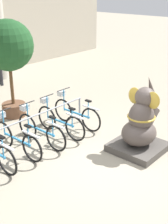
# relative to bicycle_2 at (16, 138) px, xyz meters

# --- Properties ---
(ground_plane) EXTENTS (60.00, 60.00, 0.00)m
(ground_plane) POSITION_rel_bicycle_2_xyz_m (1.20, -1.87, -0.41)
(ground_plane) COLOR #9E937F
(bike_rack) EXTENTS (4.07, 0.05, 0.77)m
(bike_rack) POSITION_rel_bicycle_2_xyz_m (0.35, 0.08, 0.21)
(bike_rack) COLOR gray
(bike_rack) RESTS_ON ground_plane
(bicycle_2) EXTENTS (0.48, 1.74, 1.01)m
(bicycle_2) POSITION_rel_bicycle_2_xyz_m (0.00, 0.00, 0.00)
(bicycle_2) COLOR black
(bicycle_2) RESTS_ON ground_plane
(bicycle_3) EXTENTS (0.48, 1.74, 1.01)m
(bicycle_3) POSITION_rel_bicycle_2_xyz_m (0.69, -0.06, 0.00)
(bicycle_3) COLOR black
(bicycle_3) RESTS_ON ground_plane
(bicycle_4) EXTENTS (0.48, 1.74, 1.01)m
(bicycle_4) POSITION_rel_bicycle_2_xyz_m (1.39, -0.05, 0.00)
(bicycle_4) COLOR black
(bicycle_4) RESTS_ON ground_plane
(bicycle_5) EXTENTS (0.48, 1.74, 1.01)m
(bicycle_5) POSITION_rel_bicycle_2_xyz_m (2.08, 0.00, 0.00)
(bicycle_5) COLOR black
(bicycle_5) RESTS_ON ground_plane
(elephant_statue) EXTENTS (1.19, 1.19, 1.84)m
(elephant_statue) POSITION_rel_bicycle_2_xyz_m (2.09, -2.10, 0.22)
(elephant_statue) COLOR #4C4742
(elephant_statue) RESTS_ON ground_plane
(potted_tree) EXTENTS (1.47, 1.47, 2.89)m
(potted_tree) POSITION_rel_bicycle_2_xyz_m (1.38, 1.93, 1.63)
(potted_tree) COLOR brown
(potted_tree) RESTS_ON ground_plane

